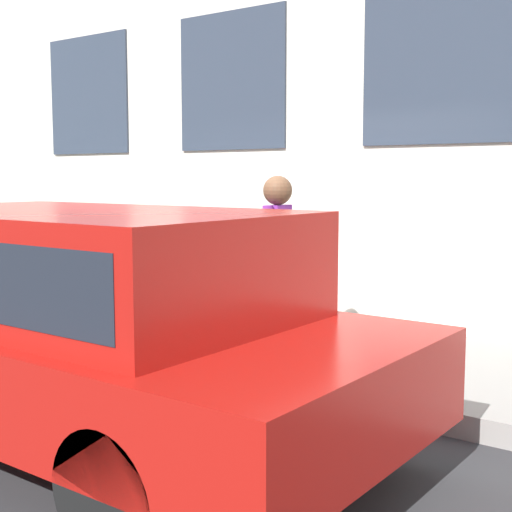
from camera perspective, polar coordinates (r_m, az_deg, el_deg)
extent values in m
plane|color=#2D2D30|center=(6.36, -5.70, -9.66)|extent=(80.00, 80.00, 0.00)
cube|color=gray|center=(7.20, 0.50, -7.00)|extent=(2.30, 60.00, 0.17)
cube|color=#2D3847|center=(7.45, 14.22, 14.94)|extent=(0.03, 1.57, 1.63)
cube|color=#2D3847|center=(8.76, -2.01, 13.83)|extent=(0.03, 1.57, 1.63)
cube|color=#2D3847|center=(10.54, -13.29, 12.41)|extent=(0.03, 1.57, 1.63)
cylinder|color=gray|center=(6.55, -1.65, -7.42)|extent=(0.37, 0.37, 0.04)
cylinder|color=gray|center=(6.48, -1.66, -5.01)|extent=(0.28, 0.28, 0.60)
sphere|color=slate|center=(6.43, -1.66, -2.38)|extent=(0.29, 0.29, 0.29)
cylinder|color=black|center=(6.42, -1.67, -1.62)|extent=(0.10, 0.10, 0.12)
cylinder|color=gray|center=(6.36, -0.32, -4.57)|extent=(0.09, 0.10, 0.09)
cylinder|color=gray|center=(6.59, -2.95, -4.20)|extent=(0.09, 0.10, 0.09)
cylinder|color=#232328|center=(6.22, 1.29, -4.74)|extent=(0.11, 0.11, 0.76)
cylinder|color=#232328|center=(6.35, 2.12, -4.52)|extent=(0.11, 0.11, 0.76)
cube|color=#72288C|center=(6.19, 1.73, 1.44)|extent=(0.21, 0.14, 0.57)
cylinder|color=#72288C|center=(6.07, 0.93, 1.48)|extent=(0.09, 0.09, 0.54)
cylinder|color=#72288C|center=(6.31, 2.49, 1.67)|extent=(0.09, 0.09, 0.54)
sphere|color=brown|center=(6.17, 1.74, 5.27)|extent=(0.25, 0.25, 0.25)
cylinder|color=black|center=(6.77, -17.10, -6.09)|extent=(0.24, 0.65, 0.65)
cylinder|color=black|center=(3.49, -10.94, -18.00)|extent=(0.24, 0.65, 0.65)
cylinder|color=black|center=(4.78, 5.18, -11.07)|extent=(0.24, 0.65, 0.65)
cube|color=#A5140F|center=(5.03, -15.16, -7.12)|extent=(2.01, 4.82, 0.55)
cube|color=#A5140F|center=(4.83, -14.49, -0.33)|extent=(1.77, 2.99, 0.66)
cube|color=#1E232D|center=(4.83, -14.49, -0.33)|extent=(1.78, 2.75, 0.42)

